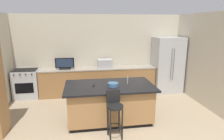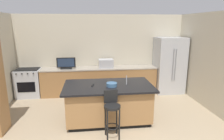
{
  "view_description": "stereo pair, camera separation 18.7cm",
  "coord_description": "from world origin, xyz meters",
  "px_view_note": "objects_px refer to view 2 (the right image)",
  "views": [
    {
      "loc": [
        -0.62,
        -2.1,
        2.33
      ],
      "look_at": [
        0.2,
        3.05,
        1.09
      ],
      "focal_mm": 31.13,
      "sensor_mm": 36.0,
      "label": 1
    },
    {
      "loc": [
        -0.43,
        -2.12,
        2.33
      ],
      "look_at": [
        0.2,
        3.05,
        1.09
      ],
      "focal_mm": 31.13,
      "sensor_mm": 36.0,
      "label": 2
    }
  ],
  "objects_px": {
    "bar_stool_center": "(112,110)",
    "fruit_bowl": "(112,85)",
    "microwave": "(106,63)",
    "kitchen_island": "(108,102)",
    "refrigerator": "(169,65)",
    "range_oven": "(29,83)",
    "tv_monitor": "(66,64)",
    "tv_remote": "(92,85)"
  },
  "relations": [
    {
      "from": "microwave",
      "to": "tv_monitor",
      "type": "xyz_separation_m",
      "value": [
        -1.3,
        -0.05,
        0.03
      ]
    },
    {
      "from": "refrigerator",
      "to": "bar_stool_center",
      "type": "relative_size",
      "value": 1.89
    },
    {
      "from": "refrigerator",
      "to": "range_oven",
      "type": "distance_m",
      "value": 4.72
    },
    {
      "from": "range_oven",
      "to": "fruit_bowl",
      "type": "bearing_deg",
      "value": -39.54
    },
    {
      "from": "kitchen_island",
      "to": "tv_remote",
      "type": "relative_size",
      "value": 12.41
    },
    {
      "from": "tv_monitor",
      "to": "fruit_bowl",
      "type": "height_order",
      "value": "tv_monitor"
    },
    {
      "from": "refrigerator",
      "to": "microwave",
      "type": "relative_size",
      "value": 3.94
    },
    {
      "from": "refrigerator",
      "to": "bar_stool_center",
      "type": "xyz_separation_m",
      "value": [
        -2.29,
        -2.59,
        -0.34
      ]
    },
    {
      "from": "kitchen_island",
      "to": "fruit_bowl",
      "type": "xyz_separation_m",
      "value": [
        0.07,
        -0.1,
        0.49
      ]
    },
    {
      "from": "kitchen_island",
      "to": "range_oven",
      "type": "xyz_separation_m",
      "value": [
        -2.41,
        1.94,
        -0.0
      ]
    },
    {
      "from": "kitchen_island",
      "to": "tv_monitor",
      "type": "distance_m",
      "value": 2.31
    },
    {
      "from": "refrigerator",
      "to": "tv_remote",
      "type": "relative_size",
      "value": 11.13
    },
    {
      "from": "refrigerator",
      "to": "tv_remote",
      "type": "height_order",
      "value": "refrigerator"
    },
    {
      "from": "microwave",
      "to": "kitchen_island",
      "type": "bearing_deg",
      "value": -93.51
    },
    {
      "from": "microwave",
      "to": "tv_remote",
      "type": "distance_m",
      "value": 1.99
    },
    {
      "from": "kitchen_island",
      "to": "tv_remote",
      "type": "height_order",
      "value": "tv_remote"
    },
    {
      "from": "tv_remote",
      "to": "tv_monitor",
      "type": "bearing_deg",
      "value": 124.78
    },
    {
      "from": "kitchen_island",
      "to": "refrigerator",
      "type": "height_order",
      "value": "refrigerator"
    },
    {
      "from": "range_oven",
      "to": "microwave",
      "type": "relative_size",
      "value": 1.92
    },
    {
      "from": "microwave",
      "to": "fruit_bowl",
      "type": "bearing_deg",
      "value": -91.39
    },
    {
      "from": "tv_monitor",
      "to": "bar_stool_center",
      "type": "xyz_separation_m",
      "value": [
        1.18,
        -2.63,
        -0.47
      ]
    },
    {
      "from": "range_oven",
      "to": "microwave",
      "type": "bearing_deg",
      "value": 0.03
    },
    {
      "from": "tv_monitor",
      "to": "range_oven",
      "type": "bearing_deg",
      "value": 177.64
    },
    {
      "from": "microwave",
      "to": "tv_monitor",
      "type": "relative_size",
      "value": 0.8
    },
    {
      "from": "range_oven",
      "to": "tv_monitor",
      "type": "bearing_deg",
      "value": -2.36
    },
    {
      "from": "microwave",
      "to": "tv_remote",
      "type": "bearing_deg",
      "value": -104.43
    },
    {
      "from": "refrigerator",
      "to": "bar_stool_center",
      "type": "height_order",
      "value": "refrigerator"
    },
    {
      "from": "bar_stool_center",
      "to": "range_oven",
      "type": "bearing_deg",
      "value": 127.36
    },
    {
      "from": "range_oven",
      "to": "refrigerator",
      "type": "bearing_deg",
      "value": -1.04
    },
    {
      "from": "refrigerator",
      "to": "tv_monitor",
      "type": "xyz_separation_m",
      "value": [
        -3.47,
        0.03,
        0.13
      ]
    },
    {
      "from": "kitchen_island",
      "to": "tv_monitor",
      "type": "height_order",
      "value": "tv_monitor"
    },
    {
      "from": "kitchen_island",
      "to": "microwave",
      "type": "bearing_deg",
      "value": 86.49
    },
    {
      "from": "fruit_bowl",
      "to": "tv_remote",
      "type": "xyz_separation_m",
      "value": [
        -0.45,
        0.12,
        -0.03
      ]
    },
    {
      "from": "bar_stool_center",
      "to": "tv_remote",
      "type": "height_order",
      "value": "bar_stool_center"
    },
    {
      "from": "bar_stool_center",
      "to": "fruit_bowl",
      "type": "relative_size",
      "value": 3.99
    },
    {
      "from": "bar_stool_center",
      "to": "fruit_bowl",
      "type": "height_order",
      "value": "bar_stool_center"
    },
    {
      "from": "bar_stool_center",
      "to": "kitchen_island",
      "type": "bearing_deg",
      "value": 85.22
    },
    {
      "from": "kitchen_island",
      "to": "tv_remote",
      "type": "xyz_separation_m",
      "value": [
        -0.38,
        0.02,
        0.45
      ]
    },
    {
      "from": "kitchen_island",
      "to": "refrigerator",
      "type": "relative_size",
      "value": 1.12
    },
    {
      "from": "range_oven",
      "to": "bar_stool_center",
      "type": "height_order",
      "value": "bar_stool_center"
    },
    {
      "from": "bar_stool_center",
      "to": "fruit_bowl",
      "type": "bearing_deg",
      "value": 78.92
    },
    {
      "from": "kitchen_island",
      "to": "refrigerator",
      "type": "distance_m",
      "value": 2.99
    }
  ]
}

